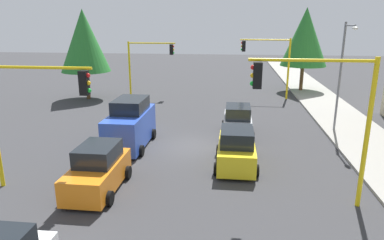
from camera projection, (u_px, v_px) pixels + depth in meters
name	position (u px, v px, depth m)	size (l,w,h in m)	color
ground_plane	(188.00, 146.00, 20.47)	(120.00, 120.00, 0.00)	#353538
sidewalk_kerb	(349.00, 127.00, 24.05)	(80.00, 4.00, 0.15)	gray
traffic_signal_far_right	(148.00, 58.00, 33.48)	(0.36, 4.59, 5.20)	yellow
traffic_signal_near_left	(321.00, 103.00, 12.98)	(0.36, 4.59, 5.82)	yellow
traffic_signal_far_left	(269.00, 56.00, 32.15)	(0.36, 4.59, 5.57)	yellow
traffic_signal_near_right	(32.00, 102.00, 14.32)	(0.36, 4.59, 5.41)	yellow
street_lamp_curbside	(343.00, 66.00, 21.72)	(2.15, 0.28, 7.00)	slate
tree_opposite_side	(84.00, 41.00, 31.73)	(4.44, 4.44, 8.12)	brown
tree_roadside_far	(305.00, 37.00, 35.13)	(4.58, 4.58, 8.40)	brown
delivery_van_blue	(130.00, 125.00, 20.24)	(4.80, 2.22, 2.77)	blue
car_orange	(98.00, 170.00, 15.01)	(4.02, 2.07, 1.98)	orange
car_silver	(238.00, 122.00, 22.22)	(3.99, 2.03, 1.98)	#B2B5BA
car_yellow	(236.00, 149.00, 17.49)	(4.07, 2.10, 1.98)	yellow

